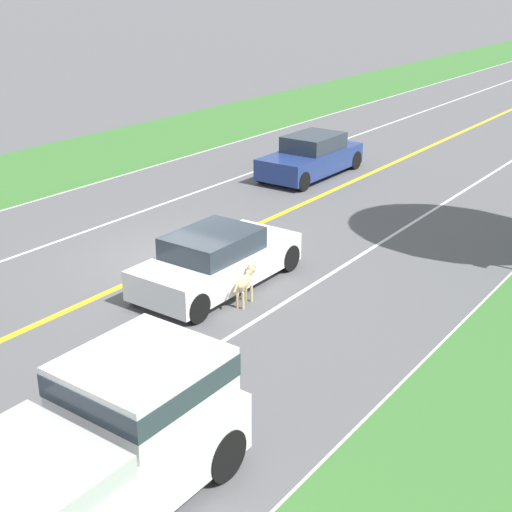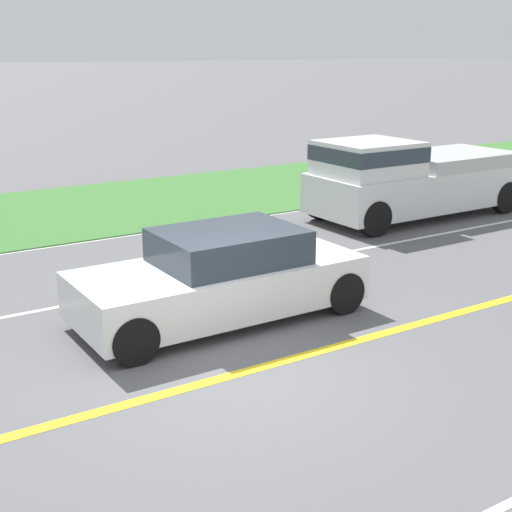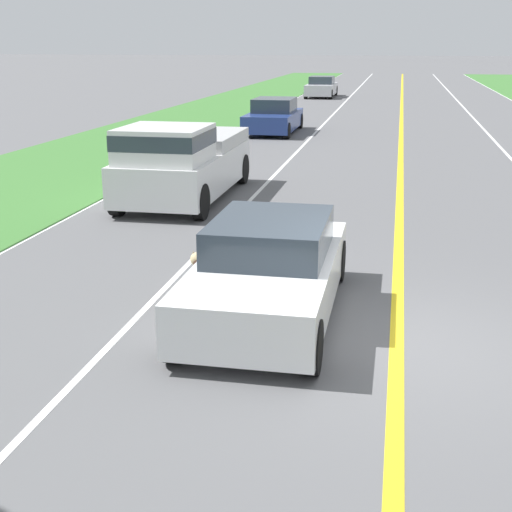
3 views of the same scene
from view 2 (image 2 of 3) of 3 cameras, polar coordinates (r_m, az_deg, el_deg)
ground_plane at (r=8.85m, az=-1.44°, el=-9.41°), size 400.00×400.00×0.00m
centre_divider_line at (r=8.85m, az=-1.44°, el=-9.38°), size 0.18×160.00×0.01m
lane_edge_line_right at (r=14.93m, az=-15.48°, el=0.82°), size 0.14×160.00×0.01m
lane_dash_same_dir at (r=11.76m, az=-10.31°, el=-2.99°), size 0.10×160.00×0.01m
grass_verge_right at (r=17.75m, az=-18.42°, el=3.02°), size 6.00×160.00×0.03m
ego_car at (r=10.39m, az=-2.81°, el=-1.73°), size 1.82×4.21×1.33m
dog at (r=11.49m, az=-3.94°, el=-0.48°), size 0.33×1.02×0.82m
pickup_truck at (r=17.02m, az=12.11°, el=6.16°), size 2.08×5.22×1.87m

